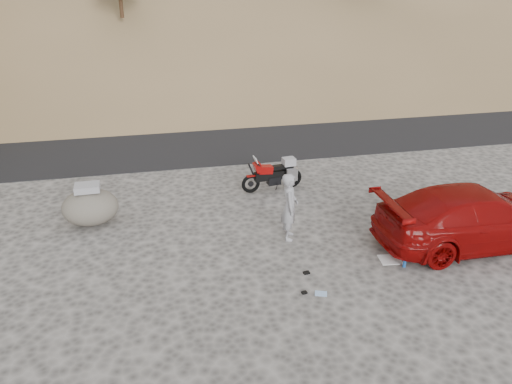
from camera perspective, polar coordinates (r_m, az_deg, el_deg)
ground at (r=12.78m, az=3.38°, el=-5.71°), size 140.00×140.00×0.00m
road at (r=20.86m, az=-3.10°, el=6.63°), size 120.00×7.00×0.05m
motorcycle at (r=15.46m, az=2.17°, el=2.03°), size 1.99×0.71×1.18m
man at (r=12.98m, az=3.74°, el=-5.19°), size 0.58×0.74×1.78m
red_car at (r=13.86m, az=23.30°, el=-5.31°), size 5.13×2.15×1.48m
boulder at (r=14.14m, az=-18.43°, el=-1.58°), size 1.69×1.51×1.15m
gear_white_cloth at (r=12.46m, az=15.08°, el=-7.45°), size 0.55×0.50×0.02m
gear_blue_mat at (r=13.20m, az=17.23°, el=-5.40°), size 0.45×0.42×0.18m
gear_bottle at (r=12.23m, az=16.62°, el=-7.80°), size 0.08×0.08×0.20m
gear_funnel at (r=12.86m, az=20.23°, el=-6.70°), size 0.15×0.15×0.18m
gear_glove_a at (r=11.60m, az=5.80°, el=-9.16°), size 0.16×0.12×0.04m
gear_glove_b at (r=10.98m, az=5.55°, el=-11.37°), size 0.13×0.10×0.04m
gear_blue_cloth at (r=11.01m, az=7.43°, el=-11.44°), size 0.31×0.26×0.01m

